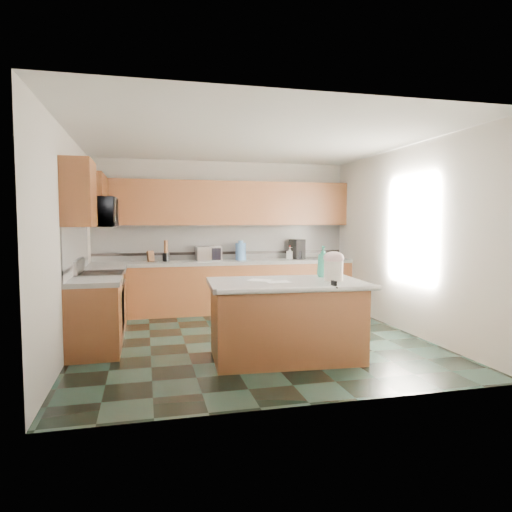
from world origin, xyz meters
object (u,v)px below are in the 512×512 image
object	(u,v)px
island_top	(286,283)
coffee_maker	(297,249)
knife_block	(151,256)
toaster_oven	(209,254)
treat_jar	(333,271)
soap_bottle_island	(323,261)
island_base	(286,322)

from	to	relation	value
island_top	coffee_maker	world-z (taller)	coffee_maker
knife_block	toaster_oven	bearing A→B (deg)	-18.58
coffee_maker	knife_block	bearing A→B (deg)	160.71
treat_jar	soap_bottle_island	xyz separation A→B (m)	(0.02, 0.36, 0.08)
treat_jar	knife_block	bearing A→B (deg)	115.56
treat_jar	toaster_oven	size ratio (longest dim) A/B	0.53
knife_block	coffee_maker	xyz separation A→B (m)	(2.66, 0.03, 0.09)
soap_bottle_island	coffee_maker	size ratio (longest dim) A/B	1.07
toaster_oven	island_top	bearing A→B (deg)	-82.21
treat_jar	toaster_oven	bearing A→B (deg)	100.69
island_base	soap_bottle_island	size ratio (longest dim) A/B	4.35
coffee_maker	treat_jar	bearing A→B (deg)	-121.12
knife_block	toaster_oven	distance (m)	1.00
island_top	knife_block	world-z (taller)	knife_block
island_top	coffee_maker	bearing A→B (deg)	72.66
soap_bottle_island	coffee_maker	xyz separation A→B (m)	(0.60, 2.74, -0.01)
island_base	treat_jar	distance (m)	0.82
soap_bottle_island	toaster_oven	distance (m)	2.92
soap_bottle_island	knife_block	world-z (taller)	soap_bottle_island
island_base	soap_bottle_island	distance (m)	0.92
soap_bottle_island	coffee_maker	distance (m)	2.81
island_top	soap_bottle_island	world-z (taller)	soap_bottle_island
treat_jar	coffee_maker	world-z (taller)	coffee_maker
treat_jar	knife_block	xyz separation A→B (m)	(-2.05, 3.07, -0.02)
island_top	treat_jar	xyz separation A→B (m)	(0.55, -0.11, 0.15)
island_top	toaster_oven	world-z (taller)	toaster_oven
toaster_oven	coffee_maker	xyz separation A→B (m)	(1.66, 0.03, 0.06)
island_top	treat_jar	bearing A→B (deg)	-7.20
soap_bottle_island	treat_jar	bearing A→B (deg)	-84.21
coffee_maker	island_base	bearing A→B (deg)	-131.14
island_base	island_top	size ratio (longest dim) A/B	0.94
treat_jar	knife_block	size ratio (longest dim) A/B	1.24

